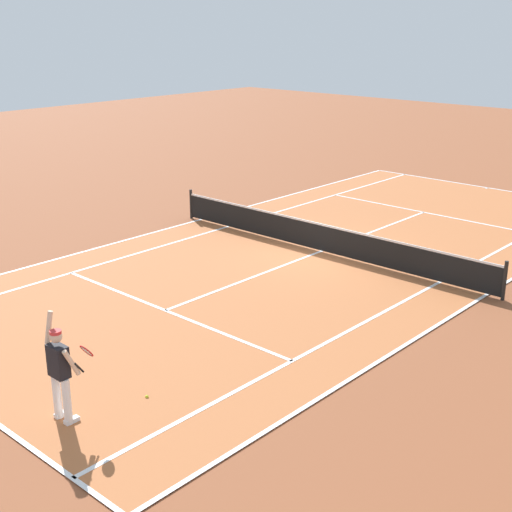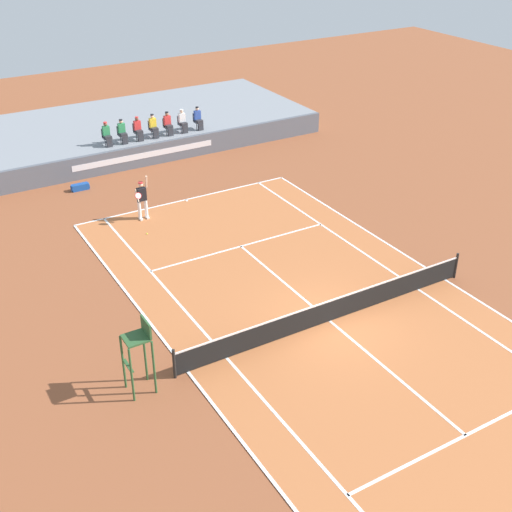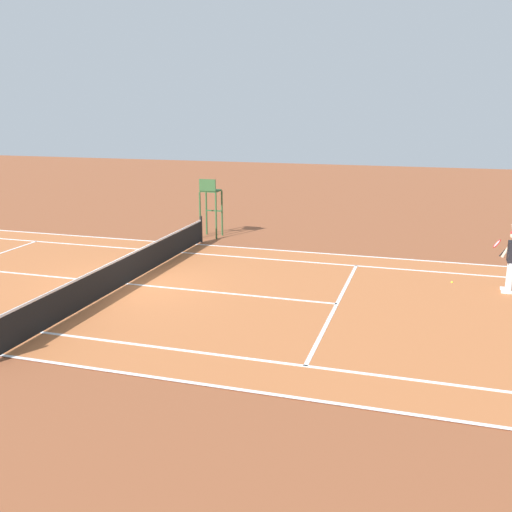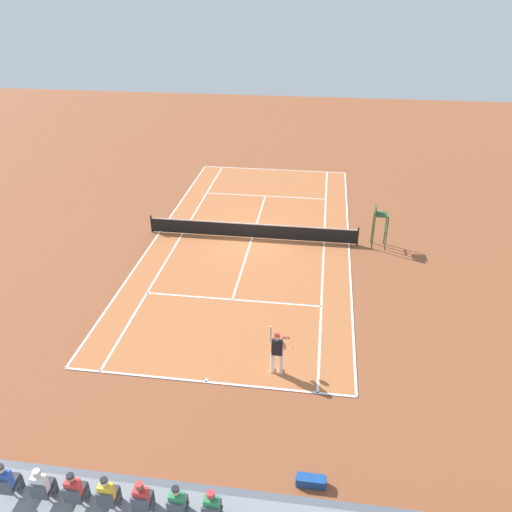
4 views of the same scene
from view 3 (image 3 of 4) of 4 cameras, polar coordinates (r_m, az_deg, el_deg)
The scene contains 6 objects.
ground_plane at distance 18.09m, azimuth -12.49°, elevation -2.76°, with size 80.00×80.00×0.00m, color brown.
court at distance 18.08m, azimuth -12.49°, elevation -2.73°, with size 11.08×23.88×0.03m.
net at distance 17.94m, azimuth -12.58°, elevation -1.17°, with size 11.98×0.10×1.07m.
tennis_player at distance 18.20m, azimuth 23.81°, elevation -0.31°, with size 0.76×0.62×2.08m.
tennis_ball at distance 18.76m, azimuth 18.73°, elevation -2.46°, with size 0.07×0.07×0.07m, color #D1E533.
umpire_chair at distance 23.93m, azimuth -4.53°, elevation 5.52°, with size 0.77×0.77×2.44m.
Camera 3 is at (15.01, 8.63, 5.23)m, focal length 40.62 mm.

